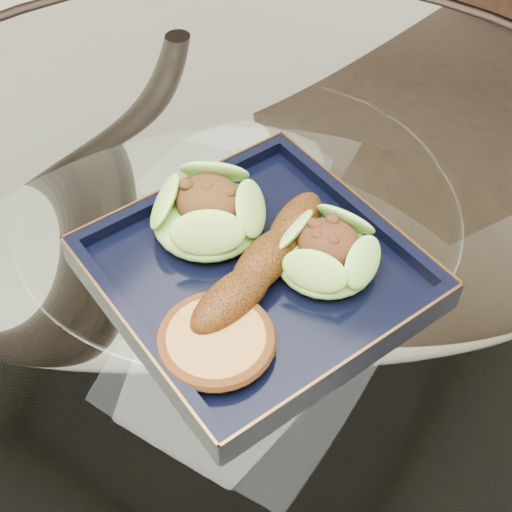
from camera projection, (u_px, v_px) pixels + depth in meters
The scene contains 7 objects.
dining_table at pixel (242, 332), 0.85m from camera, with size 1.13×1.13×0.77m.
dining_chair at pixel (456, 175), 1.15m from camera, with size 0.50×0.50×0.93m.
navy_plate at pixel (256, 277), 0.68m from camera, with size 0.27×0.27×0.02m, color black.
lettuce_wrap_left at pixel (208, 214), 0.69m from camera, with size 0.11×0.11×0.04m, color #5CAA31.
lettuce_wrap_right at pixel (326, 254), 0.66m from camera, with size 0.10×0.10×0.03m, color #5FA931.
roasted_plantain at pixel (265, 261), 0.66m from camera, with size 0.19×0.04×0.04m, color #592C09.
crumb_patty at pixel (216, 341), 0.61m from camera, with size 0.09×0.09×0.02m, color #B1833B.
Camera 1 is at (0.27, -0.41, 1.30)m, focal length 50.00 mm.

